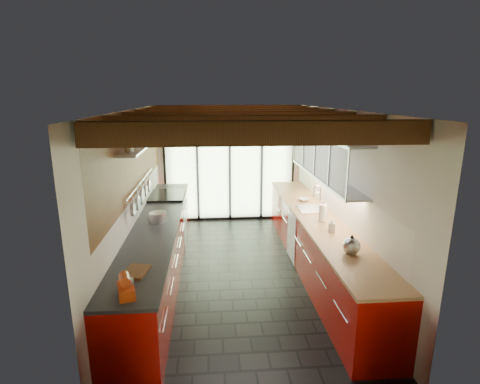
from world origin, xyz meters
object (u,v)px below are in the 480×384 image
Objects in this scene: stand_mixer at (126,287)px; soap_bottle at (332,225)px; paper_towel at (323,213)px; bowl at (304,200)px; kettle at (352,245)px.

stand_mixer is 2.98m from soap_bottle.
paper_towel is at bearing 38.22° from stand_mixer.
stand_mixer is 0.92× the size of paper_towel.
stand_mixer is 3.23m from paper_towel.
paper_towel is at bearing -90.00° from bowl.
paper_towel is (0.00, 1.20, 0.02)m from kettle.
kettle is (2.54, 0.80, 0.02)m from stand_mixer.
paper_towel reaches higher than stand_mixer.
kettle is 1.20m from paper_towel.
paper_towel is 0.45m from soap_bottle.
paper_towel is 1.64× the size of bowl.
kettle reaches higher than bowl.
soap_bottle is at bearing -90.00° from bowl.
kettle is at bearing -90.00° from soap_bottle.
stand_mixer is 1.51× the size of bowl.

